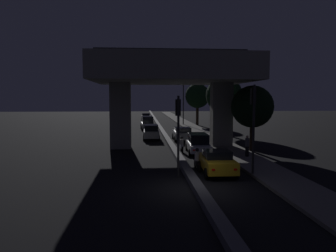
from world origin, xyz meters
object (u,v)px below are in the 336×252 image
(car_white_fourth_oncoming, at_px, (146,117))
(traffic_light_left_of_median, at_px, (178,122))
(motorcycle_white_filtering_mid, at_px, (182,146))
(car_silver_lead_oncoming, at_px, (151,132))
(car_white_second, at_px, (198,143))
(pedestrian_on_sidewalk, at_px, (247,146))
(car_silver_third, at_px, (182,134))
(car_black_third_oncoming, at_px, (148,121))
(street_lamp, at_px, (182,98))
(motorcycle_black_filtering_near, at_px, (197,161))
(car_silver_second_oncoming, at_px, (147,123))
(car_taxi_yellow_lead, at_px, (217,162))
(traffic_light_right_of_median, at_px, (253,114))

(car_white_fourth_oncoming, bearing_deg, traffic_light_left_of_median, 2.22)
(motorcycle_white_filtering_mid, bearing_deg, car_silver_lead_oncoming, 15.07)
(car_white_second, distance_m, pedestrian_on_sidewalk, 4.33)
(car_silver_third, relative_size, motorcycle_white_filtering_mid, 2.54)
(traffic_light_left_of_median, height_order, car_black_third_oncoming, traffic_light_left_of_median)
(street_lamp, height_order, motorcycle_black_filtering_near, street_lamp)
(street_lamp, height_order, pedestrian_on_sidewalk, street_lamp)
(car_white_second, bearing_deg, traffic_light_left_of_median, 164.95)
(car_white_fourth_oncoming, xyz_separation_m, motorcycle_white_filtering_mid, (2.52, -40.52, -0.17))
(car_white_second, bearing_deg, motorcycle_white_filtering_mid, 70.97)
(traffic_light_left_of_median, bearing_deg, car_white_second, 72.49)
(car_silver_second_oncoming, xyz_separation_m, motorcycle_black_filtering_near, (2.74, -27.38, -0.44))
(traffic_light_left_of_median, xyz_separation_m, car_silver_lead_oncoming, (-1.04, 17.89, -2.39))
(traffic_light_left_of_median, relative_size, car_black_third_oncoming, 1.08)
(street_lamp, distance_m, car_taxi_yellow_lead, 36.42)
(traffic_light_left_of_median, xyz_separation_m, car_silver_second_oncoming, (-1.31, 29.15, -2.19))
(traffic_light_right_of_median, xyz_separation_m, motorcycle_white_filtering_mid, (-3.15, 8.82, -3.09))
(car_silver_second_oncoming, bearing_deg, car_white_fourth_oncoming, 177.06)
(car_silver_lead_oncoming, xyz_separation_m, car_black_third_oncoming, (-0.07, 20.05, -0.11))
(traffic_light_right_of_median, distance_m, motorcycle_black_filtering_near, 4.64)
(traffic_light_left_of_median, distance_m, car_white_fourth_oncoming, 49.42)
(street_lamp, bearing_deg, motorcycle_white_filtering_mid, -97.00)
(car_silver_second_oncoming, height_order, motorcycle_white_filtering_mid, car_silver_second_oncoming)
(car_silver_third, bearing_deg, car_white_second, -177.40)
(car_taxi_yellow_lead, xyz_separation_m, car_silver_lead_oncoming, (-3.48, 17.25, 0.10))
(car_white_second, bearing_deg, street_lamp, -1.78)
(car_silver_lead_oncoming, relative_size, motorcycle_black_filtering_near, 2.28)
(traffic_light_right_of_median, xyz_separation_m, car_white_second, (-1.82, 8.30, -2.82))
(motorcycle_black_filtering_near, bearing_deg, street_lamp, -6.41)
(car_silver_third, xyz_separation_m, car_silver_second_oncoming, (-3.64, 12.45, 0.29))
(car_black_third_oncoming, relative_size, motorcycle_white_filtering_mid, 2.55)
(car_silver_lead_oncoming, xyz_separation_m, car_silver_second_oncoming, (-0.27, 11.26, 0.20))
(traffic_light_left_of_median, xyz_separation_m, motorcycle_white_filtering_mid, (1.29, 8.82, -2.66))
(traffic_light_left_of_median, height_order, motorcycle_black_filtering_near, traffic_light_left_of_median)
(car_white_fourth_oncoming, xyz_separation_m, motorcycle_black_filtering_near, (2.66, -47.56, -0.14))
(motorcycle_white_filtering_mid, bearing_deg, car_taxi_yellow_lead, -171.35)
(car_taxi_yellow_lead, height_order, car_black_third_oncoming, car_black_third_oncoming)
(traffic_light_right_of_median, relative_size, car_black_third_oncoming, 1.22)
(car_silver_lead_oncoming, bearing_deg, motorcycle_black_filtering_near, 9.61)
(car_silver_lead_oncoming, bearing_deg, car_black_third_oncoming, -178.90)
(traffic_light_left_of_median, distance_m, street_lamp, 37.11)
(motorcycle_black_filtering_near, xyz_separation_m, motorcycle_white_filtering_mid, (-0.14, 7.04, -0.03))
(car_black_third_oncoming, distance_m, motorcycle_white_filtering_mid, 29.22)
(car_white_fourth_oncoming, height_order, pedestrian_on_sidewalk, pedestrian_on_sidewalk)
(traffic_light_left_of_median, distance_m, car_white_second, 9.02)
(traffic_light_left_of_median, distance_m, car_silver_second_oncoming, 29.26)
(car_taxi_yellow_lead, distance_m, motorcycle_white_filtering_mid, 8.26)
(car_white_fourth_oncoming, relative_size, pedestrian_on_sidewalk, 2.70)
(car_white_second, bearing_deg, car_silver_second_oncoming, 13.10)
(traffic_light_right_of_median, height_order, car_white_fourth_oncoming, traffic_light_right_of_median)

